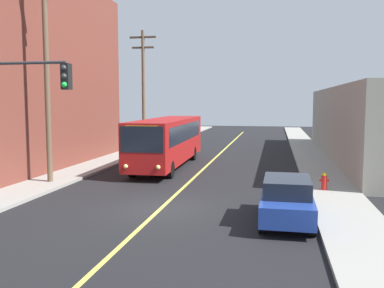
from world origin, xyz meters
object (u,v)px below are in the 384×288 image
at_px(city_bus, 168,140).
at_px(utility_pole_near, 46,63).
at_px(parked_car_blue, 287,199).
at_px(utility_pole_mid, 143,84).
at_px(fire_hydrant, 324,181).
at_px(traffic_signal_left_corner, 21,102).

height_order(city_bus, utility_pole_near, utility_pole_near).
height_order(city_bus, parked_car_blue, city_bus).
height_order(parked_car_blue, utility_pole_mid, utility_pole_mid).
relative_size(parked_car_blue, fire_hydrant, 5.27).
relative_size(utility_pole_near, utility_pole_mid, 1.07).
xyz_separation_m(utility_pole_near, fire_hydrant, (13.94, 0.51, -5.71)).
height_order(utility_pole_near, utility_pole_mid, utility_pole_near).
xyz_separation_m(utility_pole_mid, fire_hydrant, (14.01, -16.12, -5.31)).
xyz_separation_m(utility_pole_near, traffic_signal_left_corner, (1.68, -4.95, -1.99)).
height_order(utility_pole_near, fire_hydrant, utility_pole_near).
bearing_deg(utility_pole_near, city_bus, 56.99).
bearing_deg(utility_pole_near, fire_hydrant, 2.10).
relative_size(utility_pole_near, fire_hydrant, 13.38).
xyz_separation_m(parked_car_blue, traffic_signal_left_corner, (-10.38, -0.04, 3.46)).
height_order(utility_pole_mid, traffic_signal_left_corner, utility_pole_mid).
distance_m(utility_pole_near, fire_hydrant, 15.07).
bearing_deg(fire_hydrant, traffic_signal_left_corner, -155.98).
xyz_separation_m(parked_car_blue, fire_hydrant, (1.88, 5.42, -0.26)).
bearing_deg(fire_hydrant, utility_pole_near, -177.90).
distance_m(utility_pole_near, traffic_signal_left_corner, 5.60).
bearing_deg(city_bus, utility_pole_mid, 116.02).
distance_m(city_bus, traffic_signal_left_corner, 12.62).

